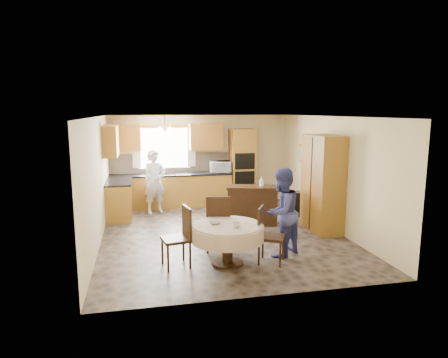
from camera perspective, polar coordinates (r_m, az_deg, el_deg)
floor at (r=8.68m, az=-0.36°, el=-7.82°), size 5.00×6.00×0.01m
ceiling at (r=8.28m, az=-0.38°, el=8.91°), size 5.00×6.00×0.01m
wall_back at (r=11.32m, az=-3.46°, el=2.78°), size 5.00×0.02×2.50m
wall_front at (r=5.55m, az=5.95°, el=-4.62°), size 5.00×0.02×2.50m
wall_left at (r=8.26m, az=-17.60°, el=-0.26°), size 0.02×6.00×2.50m
wall_right at (r=9.22m, az=15.03°, el=0.87°), size 0.02×6.00×2.50m
window at (r=11.15m, az=-8.56°, el=4.40°), size 1.40×0.03×1.10m
curtain_left at (r=11.08m, az=-12.43°, el=4.50°), size 0.22×0.02×1.15m
curtain_right at (r=11.17m, az=-4.69°, el=4.74°), size 0.22×0.02×1.15m
base_cab_back at (r=11.06m, az=-7.54°, el=-1.71°), size 3.30×0.60×0.88m
counter_back at (r=10.97m, az=-7.59°, el=0.65°), size 3.30×0.64×0.04m
base_cab_left at (r=10.16m, az=-14.75°, el=-2.97°), size 0.60×1.20×0.88m
counter_left at (r=10.07m, az=-14.86°, el=-0.42°), size 0.64×1.20×0.04m
backsplash at (r=11.22m, az=-7.74°, el=2.29°), size 3.30×0.02×0.55m
wall_cab_left at (r=10.97m, az=-14.06°, el=5.75°), size 0.85×0.33×0.72m
wall_cab_right at (r=11.12m, az=-2.59°, el=6.08°), size 0.90×0.33×0.72m
wall_cab_side at (r=9.95m, az=-15.89°, el=5.29°), size 0.33×1.20×0.72m
oven_tower at (r=11.27m, az=2.59°, el=1.78°), size 0.66×0.62×2.12m
oven_upper at (r=10.94m, az=3.01°, el=2.54°), size 0.56×0.01×0.45m
oven_lower at (r=11.02m, az=2.99°, el=-0.04°), size 0.56×0.01×0.45m
pendant at (r=10.64m, az=-8.47°, el=6.95°), size 0.36×0.36×0.18m
sideboard at (r=9.33m, az=4.04°, el=-3.91°), size 1.27×0.76×0.85m
space_heater at (r=10.23m, az=10.56°, el=-3.48°), size 0.47×0.34×0.61m
cupboard at (r=8.96m, az=13.92°, el=-0.61°), size 0.55×1.10×2.11m
dining_table at (r=6.88m, az=0.49°, el=-7.78°), size 1.25×1.25×0.71m
chair_left at (r=6.86m, az=-6.24°, el=-7.76°), size 0.52×0.52×1.02m
chair_back at (r=7.48m, az=-0.79°, el=-5.96°), size 0.56×0.56×1.08m
chair_right at (r=7.01m, az=6.15°, el=-7.54°), size 0.58×0.58×0.98m
framed_picture at (r=10.46m, az=11.38°, el=3.55°), size 0.06×0.56×0.46m
microwave at (r=11.09m, az=-0.55°, el=1.76°), size 0.61×0.44×0.32m
person_sink at (r=10.39m, az=-9.85°, el=-0.39°), size 0.69×0.57×1.63m
person_dining at (r=7.30m, az=8.20°, el=-4.74°), size 0.99×0.95×1.61m
bowl_sideboard at (r=9.13m, az=1.72°, el=-1.30°), size 0.24×0.24×0.05m
bottle_sideboard at (r=9.27m, az=5.39°, el=-0.49°), size 0.12×0.12×0.27m
cup_table at (r=6.64m, az=1.84°, el=-6.59°), size 0.12×0.12×0.09m
bowl_table at (r=6.88m, az=-1.27°, el=-6.15°), size 0.22×0.22×0.06m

